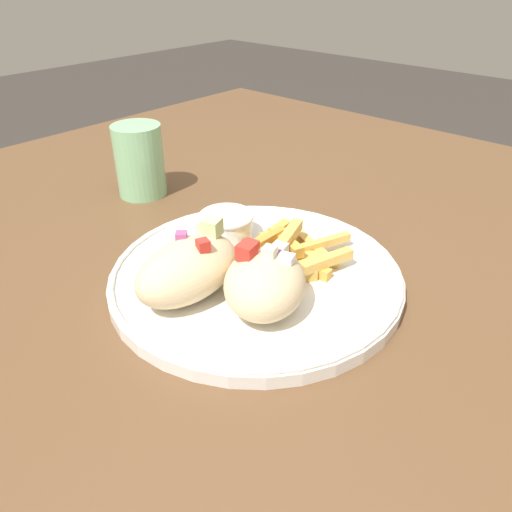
# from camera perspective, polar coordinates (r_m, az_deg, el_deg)

# --- Properties ---
(table) EXTENTS (1.26, 1.26, 0.75)m
(table) POSITION_cam_1_polar(r_m,az_deg,el_deg) (0.61, 0.45, -7.95)
(table) COLOR brown
(table) RESTS_ON ground_plane
(plate) EXTENTS (0.31, 0.31, 0.02)m
(plate) POSITION_cam_1_polar(r_m,az_deg,el_deg) (0.54, 0.00, -2.20)
(plate) COLOR white
(plate) RESTS_ON table
(pita_sandwich_near) EXTENTS (0.13, 0.12, 0.07)m
(pita_sandwich_near) POSITION_cam_1_polar(r_m,az_deg,el_deg) (0.47, 1.02, -2.98)
(pita_sandwich_near) COLOR beige
(pita_sandwich_near) RESTS_ON plate
(pita_sandwich_far) EXTENTS (0.13, 0.08, 0.07)m
(pita_sandwich_far) POSITION_cam_1_polar(r_m,az_deg,el_deg) (0.49, -7.76, -1.45)
(pita_sandwich_far) COLOR beige
(pita_sandwich_far) RESTS_ON plate
(fries_pile) EXTENTS (0.15, 0.12, 0.04)m
(fries_pile) POSITION_cam_1_polar(r_m,az_deg,el_deg) (0.55, 3.71, 0.26)
(fries_pile) COLOR gold
(fries_pile) RESTS_ON plate
(sauce_ramekin) EXTENTS (0.07, 0.07, 0.03)m
(sauce_ramekin) POSITION_cam_1_polar(r_m,az_deg,el_deg) (0.60, -3.40, 3.66)
(sauce_ramekin) COLOR white
(sauce_ramekin) RESTS_ON plate
(water_glass) EXTENTS (0.07, 0.07, 0.10)m
(water_glass) POSITION_cam_1_polar(r_m,az_deg,el_deg) (0.75, -13.12, 10.23)
(water_glass) COLOR #8CCC93
(water_glass) RESTS_ON table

